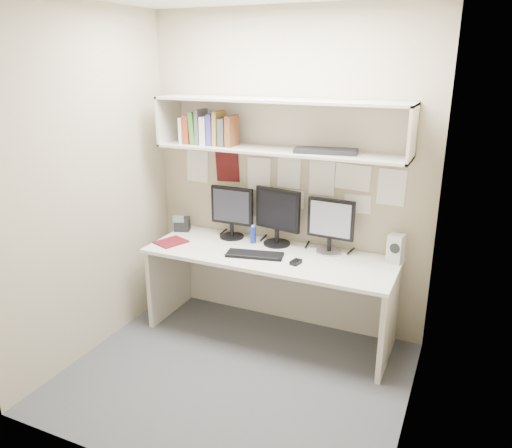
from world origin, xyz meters
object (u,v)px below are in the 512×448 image
at_px(monitor_left, 232,210).
at_px(monitor_right, 331,223).
at_px(desk, 270,294).
at_px(monitor_center, 278,215).
at_px(maroon_notebook, 171,242).
at_px(speaker, 396,249).
at_px(desk_phone, 182,224).
at_px(keyboard, 255,255).

bearing_deg(monitor_left, monitor_right, -0.40).
distance_m(desk, monitor_center, 0.66).
distance_m(monitor_left, monitor_right, 0.87).
distance_m(desk, maroon_notebook, 0.94).
distance_m(speaker, maroon_notebook, 1.83).
bearing_deg(monitor_center, desk, -72.78).
bearing_deg(monitor_left, monitor_center, -0.42).
xyz_separation_m(monitor_left, monitor_right, (0.87, 0.00, -0.00)).
xyz_separation_m(monitor_center, maroon_notebook, (-0.83, -0.34, -0.25)).
relative_size(maroon_notebook, desk_phone, 1.52).
relative_size(monitor_right, desk_phone, 2.76).
bearing_deg(desk_phone, monitor_center, -17.92).
height_order(keyboard, desk_phone, desk_phone).
relative_size(speaker, desk_phone, 1.38).
height_order(monitor_center, desk_phone, monitor_center).
relative_size(monitor_right, speaker, 1.99).
bearing_deg(desk, keyboard, -129.69).
relative_size(monitor_center, keyboard, 1.07).
height_order(speaker, desk_phone, speaker).
height_order(monitor_right, keyboard, monitor_right).
distance_m(maroon_notebook, desk_phone, 0.33).
xyz_separation_m(keyboard, desk_phone, (-0.85, 0.30, 0.05)).
relative_size(monitor_right, keyboard, 0.99).
height_order(monitor_left, maroon_notebook, monitor_left).
relative_size(desk, desk_phone, 12.52).
xyz_separation_m(maroon_notebook, desk_phone, (-0.09, 0.31, 0.06)).
xyz_separation_m(desk, monitor_left, (-0.45, 0.22, 0.61)).
bearing_deg(maroon_notebook, monitor_left, 61.13).
height_order(keyboard, speaker, speaker).
bearing_deg(speaker, maroon_notebook, -158.79).
height_order(desk, desk_phone, desk_phone).
relative_size(monitor_left, monitor_right, 1.01).
bearing_deg(monitor_center, maroon_notebook, -147.21).
bearing_deg(monitor_center, desk_phone, -167.81).
bearing_deg(desk, desk_phone, 168.48).
xyz_separation_m(desk, monitor_center, (-0.03, 0.22, 0.62)).
relative_size(monitor_left, maroon_notebook, 1.84).
xyz_separation_m(monitor_left, maroon_notebook, (-0.41, -0.34, -0.24)).
bearing_deg(desk, monitor_left, 153.89).
xyz_separation_m(monitor_center, keyboard, (-0.06, -0.32, -0.25)).
bearing_deg(speaker, keyboard, -152.00).
xyz_separation_m(desk, monitor_right, (0.42, 0.22, 0.61)).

